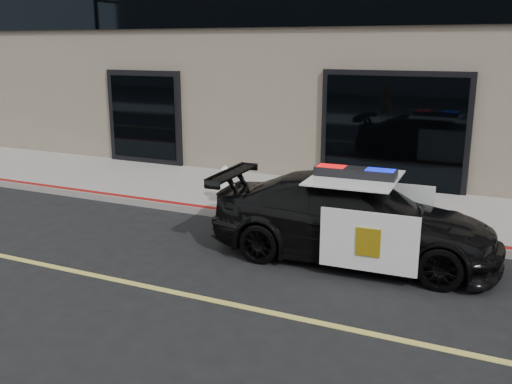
% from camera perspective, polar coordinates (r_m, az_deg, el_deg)
% --- Properties ---
extents(ground, '(120.00, 120.00, 0.00)m').
position_cam_1_polar(ground, '(7.39, 9.14, -13.39)').
color(ground, black).
rests_on(ground, ground).
extents(sidewalk_n, '(60.00, 3.50, 0.15)m').
position_cam_1_polar(sidewalk_n, '(12.17, 16.09, -2.11)').
color(sidewalk_n, gray).
rests_on(sidewalk_n, ground).
extents(police_car, '(2.38, 4.84, 1.53)m').
position_cam_1_polar(police_car, '(9.46, 9.72, -2.60)').
color(police_car, black).
rests_on(police_car, ground).
extents(fire_hydrant, '(0.36, 0.49, 0.78)m').
position_cam_1_polar(fire_hydrant, '(12.26, -3.11, 0.72)').
color(fire_hydrant, white).
rests_on(fire_hydrant, sidewalk_n).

